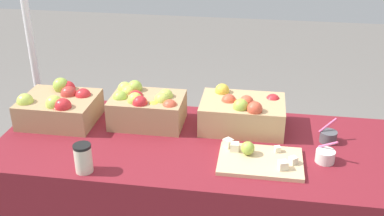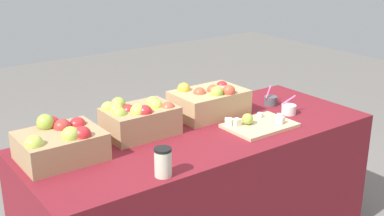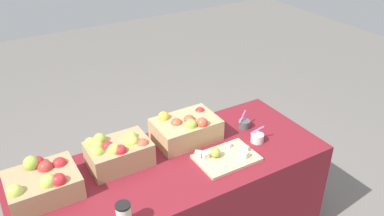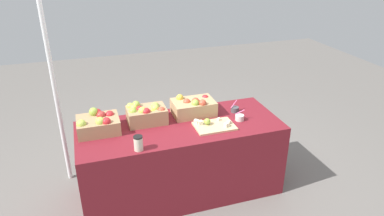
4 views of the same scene
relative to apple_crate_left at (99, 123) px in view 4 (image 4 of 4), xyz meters
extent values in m
plane|color=slate|center=(0.73, -0.11, -0.82)|extent=(10.00, 10.00, 0.00)
cube|color=maroon|center=(0.73, -0.11, -0.45)|extent=(1.90, 0.76, 0.74)
cube|color=tan|center=(0.00, 0.00, -0.02)|extent=(0.37, 0.30, 0.13)
sphere|color=red|center=(0.00, 0.11, 0.05)|extent=(0.08, 0.08, 0.08)
sphere|color=#D14C33|center=(0.05, -0.10, 0.02)|extent=(0.08, 0.08, 0.08)
sphere|color=#B2C64C|center=(-0.14, -0.07, 0.05)|extent=(0.08, 0.08, 0.08)
sphere|color=#B2C64C|center=(0.02, -0.09, 0.06)|extent=(0.08, 0.08, 0.08)
sphere|color=red|center=(0.06, -0.10, 0.05)|extent=(0.08, 0.08, 0.08)
sphere|color=#B2332D|center=(0.03, 0.05, 0.05)|extent=(0.08, 0.08, 0.08)
sphere|color=#99B742|center=(-0.03, 0.10, 0.07)|extent=(0.08, 0.08, 0.08)
sphere|color=red|center=(0.11, 0.05, 0.04)|extent=(0.08, 0.08, 0.08)
cube|color=tan|center=(0.44, 0.05, -0.01)|extent=(0.36, 0.25, 0.15)
sphere|color=#99B742|center=(0.31, 0.02, 0.06)|extent=(0.08, 0.08, 0.08)
sphere|color=#B2C64C|center=(0.53, 0.02, 0.06)|extent=(0.08, 0.08, 0.08)
sphere|color=#99B742|center=(0.36, 0.12, 0.08)|extent=(0.08, 0.08, 0.08)
sphere|color=#B2C64C|center=(0.34, 0.09, 0.06)|extent=(0.08, 0.08, 0.08)
sphere|color=red|center=(0.39, 0.06, 0.05)|extent=(0.08, 0.08, 0.08)
sphere|color=#B2C64C|center=(0.31, 0.13, 0.06)|extent=(0.08, 0.08, 0.08)
sphere|color=#D14C33|center=(0.57, -0.02, 0.05)|extent=(0.08, 0.08, 0.08)
sphere|color=#B2C64C|center=(0.53, 0.07, 0.06)|extent=(0.08, 0.08, 0.08)
sphere|color=#B2C64C|center=(0.40, -0.01, 0.07)|extent=(0.08, 0.08, 0.08)
sphere|color=red|center=(0.43, -0.03, 0.07)|extent=(0.08, 0.08, 0.08)
sphere|color=gold|center=(0.49, -0.02, 0.03)|extent=(0.08, 0.08, 0.08)
cube|color=tan|center=(0.92, 0.08, -0.01)|extent=(0.41, 0.28, 0.14)
sphere|color=#99B742|center=(0.91, 0.00, 0.07)|extent=(0.07, 0.07, 0.07)
sphere|color=#D14C33|center=(0.98, -0.02, 0.07)|extent=(0.07, 0.07, 0.07)
sphere|color=gold|center=(0.81, 0.17, 0.07)|extent=(0.07, 0.07, 0.07)
sphere|color=red|center=(1.06, 0.14, 0.05)|extent=(0.07, 0.07, 0.07)
sphere|color=#D14C33|center=(0.85, 0.08, 0.06)|extent=(0.07, 0.07, 0.07)
sphere|color=#D14C33|center=(0.94, 0.06, 0.06)|extent=(0.07, 0.07, 0.07)
sphere|color=gold|center=(0.92, 0.05, 0.04)|extent=(0.07, 0.07, 0.07)
cube|color=#D1B284|center=(1.02, -0.24, -0.07)|extent=(0.37, 0.25, 0.02)
cube|color=beige|center=(1.11, -0.30, -0.04)|extent=(0.05, 0.05, 0.04)
sphere|color=#99B742|center=(0.96, -0.21, -0.03)|extent=(0.06, 0.06, 0.06)
cube|color=beige|center=(1.09, -0.16, -0.05)|extent=(0.03, 0.03, 0.03)
cube|color=beige|center=(0.90, -0.19, -0.04)|extent=(0.04, 0.04, 0.04)
cube|color=beige|center=(0.87, -0.15, -0.04)|extent=(0.05, 0.05, 0.04)
cube|color=beige|center=(1.16, -0.25, -0.05)|extent=(0.04, 0.04, 0.03)
cylinder|color=#4C4C51|center=(1.33, -0.01, -0.05)|extent=(0.08, 0.08, 0.05)
cylinder|color=#EA598C|center=(1.32, 0.01, 0.00)|extent=(0.09, 0.05, 0.06)
cylinder|color=silver|center=(1.30, -0.19, -0.05)|extent=(0.08, 0.08, 0.05)
cylinder|color=#EA598C|center=(1.30, -0.17, 0.00)|extent=(0.08, 0.05, 0.06)
cylinder|color=beige|center=(0.28, -0.42, -0.02)|extent=(0.07, 0.07, 0.12)
cylinder|color=black|center=(0.28, -0.42, 0.04)|extent=(0.08, 0.08, 0.01)
cylinder|color=white|center=(-0.35, 0.45, 0.13)|extent=(0.04, 0.04, 1.91)
camera|label=1|loc=(0.99, -1.99, 1.03)|focal=43.45mm
camera|label=2|loc=(-0.75, -2.04, 0.89)|focal=46.40mm
camera|label=3|loc=(-0.17, -1.82, 1.39)|focal=37.45mm
camera|label=4|loc=(-0.06, -2.89, 1.45)|focal=32.77mm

